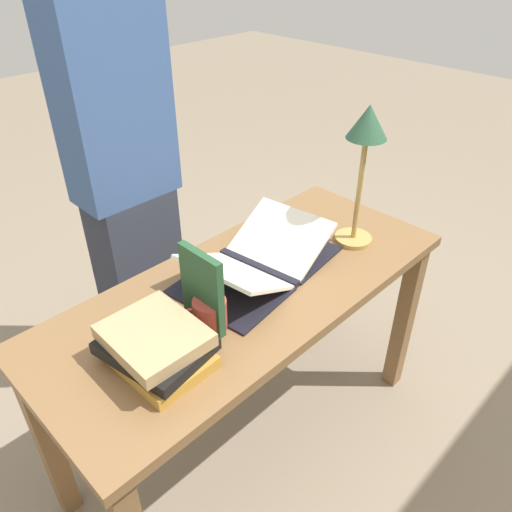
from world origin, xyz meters
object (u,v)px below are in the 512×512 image
open_book (258,261)px  book_stack_tall (156,346)px  person_reader (126,186)px  reading_lamp (366,142)px  coffee_mug (209,314)px  book_standing_upright (202,290)px

open_book → book_stack_tall: (0.47, 0.10, 0.02)m
book_stack_tall → person_reader: person_reader is taller
reading_lamp → coffee_mug: reading_lamp is taller
book_stack_tall → book_standing_upright: book_standing_upright is taller
coffee_mug → reading_lamp: bearing=178.4°
reading_lamp → person_reader: person_reader is taller
open_book → person_reader: 0.60m
reading_lamp → open_book: bearing=-17.4°
book_standing_upright → reading_lamp: size_ratio=0.50×
open_book → book_stack_tall: open_book is taller
open_book → person_reader: (0.10, -0.59, 0.10)m
open_book → book_standing_upright: book_standing_upright is taller
open_book → person_reader: size_ratio=0.33×
person_reader → book_stack_tall: bearing=-118.6°
coffee_mug → open_book: bearing=-161.7°
book_standing_upright → person_reader: (-0.20, -0.66, 0.01)m
person_reader → reading_lamp: bearing=-56.7°
book_standing_upright → book_stack_tall: bearing=7.2°
open_book → book_stack_tall: size_ratio=2.02×
book_stack_tall → coffee_mug: bearing=-179.6°
reading_lamp → person_reader: size_ratio=0.27×
book_stack_tall → coffee_mug: 0.18m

